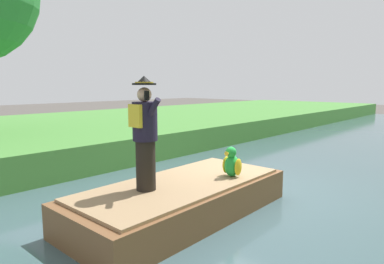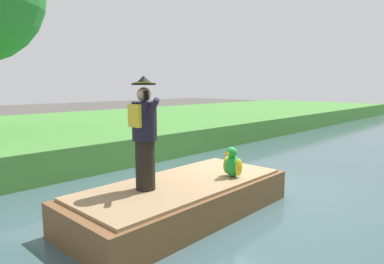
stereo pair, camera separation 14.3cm
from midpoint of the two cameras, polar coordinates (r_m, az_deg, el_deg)
ground_plane at (r=7.61m, az=9.42°, el=-10.60°), size 80.00×80.00×0.00m
canal_water at (r=7.60m, az=9.43°, el=-10.24°), size 6.95×48.00×0.10m
grass_bank_near at (r=14.29m, az=-20.61°, el=-0.39°), size 10.53×48.00×0.91m
boat at (r=6.10m, az=-1.02°, el=-11.28°), size 1.90×4.24×0.61m
person_pirate at (r=5.43m, az=-7.34°, el=-0.32°), size 0.61×0.42×1.85m
parrot_plush at (r=6.33m, az=7.56°, el=-5.39°), size 0.36×0.35×0.57m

